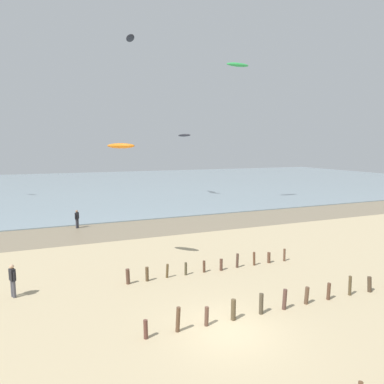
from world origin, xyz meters
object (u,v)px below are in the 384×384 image
(person_by_waterline, at_px, (77,218))
(kite_aloft_5, at_px, (121,146))
(person_nearest_camera, at_px, (13,280))
(kite_aloft_3, at_px, (238,65))
(kite_aloft_0, at_px, (130,38))
(kite_aloft_1, at_px, (184,135))

(person_by_waterline, xyz_separation_m, kite_aloft_5, (2.14, -11.73, 6.71))
(person_nearest_camera, bearing_deg, person_by_waterline, 74.61)
(kite_aloft_3, bearing_deg, person_nearest_camera, -137.65)
(person_by_waterline, distance_m, kite_aloft_0, 26.21)
(person_by_waterline, xyz_separation_m, kite_aloft_3, (20.54, 6.63, 17.00))
(kite_aloft_1, distance_m, kite_aloft_5, 29.96)
(person_nearest_camera, bearing_deg, kite_aloft_5, 23.95)
(person_nearest_camera, height_order, kite_aloft_1, kite_aloft_1)
(person_by_waterline, height_order, kite_aloft_1, kite_aloft_1)
(kite_aloft_3, bearing_deg, kite_aloft_5, -133.40)
(person_by_waterline, xyz_separation_m, kite_aloft_1, (16.29, 14.62, 8.34))
(person_nearest_camera, xyz_separation_m, person_by_waterline, (3.98, 14.45, 0.00))
(person_nearest_camera, distance_m, kite_aloft_3, 36.53)
(person_nearest_camera, distance_m, kite_aloft_1, 36.40)
(person_by_waterline, relative_size, kite_aloft_1, 0.77)
(person_by_waterline, bearing_deg, kite_aloft_5, -79.68)
(kite_aloft_1, height_order, kite_aloft_3, kite_aloft_3)
(kite_aloft_5, bearing_deg, kite_aloft_1, 108.71)
(kite_aloft_0, xyz_separation_m, kite_aloft_5, (-6.20, -25.33, -14.09))
(kite_aloft_3, height_order, kite_aloft_5, kite_aloft_3)
(person_nearest_camera, bearing_deg, kite_aloft_0, 66.29)
(kite_aloft_0, distance_m, kite_aloft_1, 14.81)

